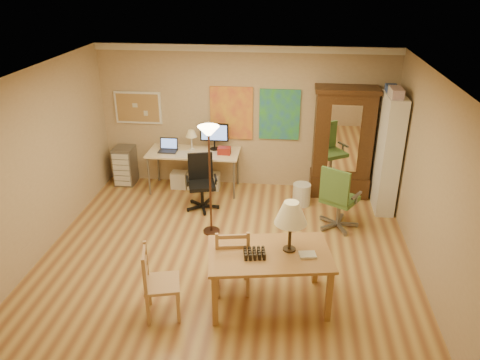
# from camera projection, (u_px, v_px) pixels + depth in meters

# --- Properties ---
(floor) EXTENTS (5.50, 5.50, 0.00)m
(floor) POSITION_uv_depth(u_px,v_px,m) (228.00, 252.00, 7.11)
(floor) COLOR brown
(floor) RESTS_ON ground
(crown_molding) EXTENTS (5.50, 0.08, 0.12)m
(crown_molding) POSITION_uv_depth(u_px,v_px,m) (245.00, 48.00, 8.23)
(crown_molding) COLOR white
(crown_molding) RESTS_ON floor
(corkboard) EXTENTS (0.90, 0.04, 0.62)m
(corkboard) POSITION_uv_depth(u_px,v_px,m) (138.00, 108.00, 8.92)
(corkboard) COLOR tan
(corkboard) RESTS_ON floor
(art_panel_left) EXTENTS (0.80, 0.04, 1.00)m
(art_panel_left) POSITION_uv_depth(u_px,v_px,m) (231.00, 113.00, 8.76)
(art_panel_left) COLOR yellow
(art_panel_left) RESTS_ON floor
(art_panel_right) EXTENTS (0.75, 0.04, 0.95)m
(art_panel_right) POSITION_uv_depth(u_px,v_px,m) (280.00, 115.00, 8.67)
(art_panel_right) COLOR teal
(art_panel_right) RESTS_ON floor
(dining_table) EXTENTS (1.64, 1.14, 1.42)m
(dining_table) POSITION_uv_depth(u_px,v_px,m) (277.00, 242.00, 5.70)
(dining_table) COLOR olive
(dining_table) RESTS_ON floor
(ladder_chair_back) EXTENTS (0.52, 0.50, 0.97)m
(ladder_chair_back) POSITION_uv_depth(u_px,v_px,m) (232.00, 261.00, 6.10)
(ladder_chair_back) COLOR tan
(ladder_chair_back) RESTS_ON floor
(ladder_chair_left) EXTENTS (0.51, 0.53, 0.95)m
(ladder_chair_left) POSITION_uv_depth(u_px,v_px,m) (159.00, 284.00, 5.67)
(ladder_chair_left) COLOR tan
(ladder_chair_left) RESTS_ON floor
(torchiere_lamp) EXTENTS (0.33, 0.33, 1.81)m
(torchiere_lamp) POSITION_uv_depth(u_px,v_px,m) (209.00, 149.00, 7.05)
(torchiere_lamp) COLOR #43271B
(torchiere_lamp) RESTS_ON floor
(computer_desk) EXTENTS (1.72, 0.75, 1.30)m
(computer_desk) POSITION_uv_depth(u_px,v_px,m) (196.00, 166.00, 8.95)
(computer_desk) COLOR beige
(computer_desk) RESTS_ON floor
(office_chair_black) EXTENTS (0.61, 0.61, 0.98)m
(office_chair_black) POSITION_uv_depth(u_px,v_px,m) (202.00, 194.00, 8.32)
(office_chair_black) COLOR black
(office_chair_black) RESTS_ON floor
(office_chair_green) EXTENTS (0.69, 0.69, 1.11)m
(office_chair_green) POSITION_uv_depth(u_px,v_px,m) (338.00, 212.00, 7.66)
(office_chair_green) COLOR slate
(office_chair_green) RESTS_ON floor
(drawer_cart) EXTENTS (0.37, 0.45, 0.75)m
(drawer_cart) POSITION_uv_depth(u_px,v_px,m) (125.00, 166.00, 9.23)
(drawer_cart) COLOR slate
(drawer_cart) RESTS_ON floor
(armoire) EXTENTS (1.12, 0.53, 2.05)m
(armoire) POSITION_uv_depth(u_px,v_px,m) (342.00, 150.00, 8.58)
(armoire) COLOR #321A0D
(armoire) RESTS_ON floor
(bookshelf) EXTENTS (0.31, 0.82, 2.05)m
(bookshelf) POSITION_uv_depth(u_px,v_px,m) (388.00, 154.00, 8.03)
(bookshelf) COLOR white
(bookshelf) RESTS_ON floor
(wastebin) EXTENTS (0.32, 0.32, 0.40)m
(wastebin) POSITION_uv_depth(u_px,v_px,m) (302.00, 194.00, 8.45)
(wastebin) COLOR silver
(wastebin) RESTS_ON floor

